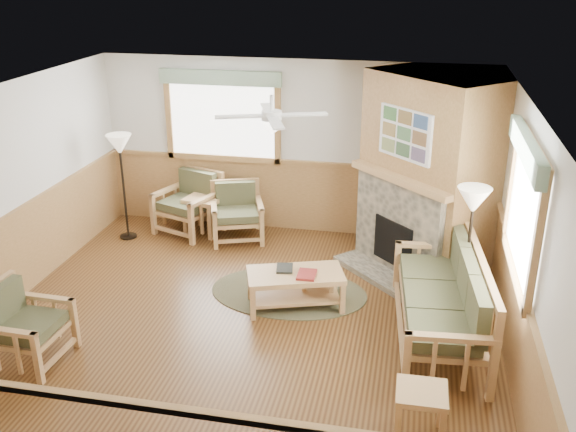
% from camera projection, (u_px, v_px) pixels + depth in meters
% --- Properties ---
extents(floor, '(6.00, 6.00, 0.01)m').
position_uv_depth(floor, '(244.00, 324.00, 7.68)').
color(floor, '#553417').
rests_on(floor, ground).
extents(ceiling, '(6.00, 6.00, 0.01)m').
position_uv_depth(ceiling, '(237.00, 100.00, 6.66)').
color(ceiling, white).
rests_on(ceiling, floor).
extents(wall_back, '(6.00, 0.02, 2.70)m').
position_uv_depth(wall_back, '(293.00, 148.00, 9.89)').
color(wall_back, silver).
rests_on(wall_back, floor).
extents(wall_front, '(6.00, 0.02, 2.70)m').
position_uv_depth(wall_front, '(124.00, 380.00, 4.44)').
color(wall_front, silver).
rests_on(wall_front, floor).
extents(wall_left, '(0.02, 6.00, 2.70)m').
position_uv_depth(wall_left, '(1.00, 201.00, 7.73)').
color(wall_left, silver).
rests_on(wall_left, floor).
extents(wall_right, '(0.02, 6.00, 2.70)m').
position_uv_depth(wall_right, '(521.00, 242.00, 6.61)').
color(wall_right, silver).
rests_on(wall_right, floor).
extents(wainscot, '(6.00, 6.00, 1.10)m').
position_uv_depth(wainscot, '(242.00, 283.00, 7.47)').
color(wainscot, '#A07441').
rests_on(wainscot, floor).
extents(fireplace, '(3.11, 3.11, 2.70)m').
position_uv_depth(fireplace, '(428.00, 175.00, 8.65)').
color(fireplace, '#A07441').
rests_on(fireplace, floor).
extents(window_back, '(1.90, 0.16, 1.50)m').
position_uv_depth(window_back, '(221.00, 68.00, 9.62)').
color(window_back, white).
rests_on(window_back, wall_back).
extents(window_right, '(0.16, 1.90, 1.50)m').
position_uv_depth(window_right, '(536.00, 135.00, 5.99)').
color(window_right, white).
rests_on(window_right, wall_right).
extents(ceiling_fan, '(1.59, 1.59, 0.36)m').
position_uv_depth(ceiling_fan, '(271.00, 99.00, 6.90)').
color(ceiling_fan, white).
rests_on(ceiling_fan, ceiling).
extents(sofa, '(2.29, 1.10, 1.02)m').
position_uv_depth(sofa, '(439.00, 299.00, 7.20)').
color(sofa, tan).
rests_on(sofa, floor).
extents(armchair_back_left, '(1.09, 1.09, 0.95)m').
position_uv_depth(armchair_back_left, '(188.00, 203.00, 10.11)').
color(armchair_back_left, tan).
rests_on(armchair_back_left, floor).
extents(armchair_back_right, '(0.98, 0.98, 0.86)m').
position_uv_depth(armchair_back_right, '(237.00, 213.00, 9.86)').
color(armchair_back_right, tan).
rests_on(armchair_back_right, floor).
extents(armchair_left, '(0.80, 0.80, 0.86)m').
position_uv_depth(armchair_left, '(26.00, 325.00, 6.83)').
color(armchair_left, tan).
rests_on(armchair_left, floor).
extents(coffee_table, '(1.31, 0.94, 0.47)m').
position_uv_depth(coffee_table, '(295.00, 290.00, 7.97)').
color(coffee_table, tan).
rests_on(coffee_table, floor).
extents(end_table_chairs, '(0.63, 0.62, 0.60)m').
position_uv_depth(end_table_chairs, '(205.00, 215.00, 10.13)').
color(end_table_chairs, tan).
rests_on(end_table_chairs, floor).
extents(end_table_sofa, '(0.46, 0.44, 0.51)m').
position_uv_depth(end_table_sofa, '(420.00, 414.00, 5.78)').
color(end_table_sofa, tan).
rests_on(end_table_sofa, floor).
extents(footstool, '(0.45, 0.45, 0.36)m').
position_uv_depth(footstool, '(319.00, 284.00, 8.22)').
color(footstool, tan).
rests_on(footstool, floor).
extents(braided_rug, '(2.61, 2.61, 0.01)m').
position_uv_depth(braided_rug, '(289.00, 292.00, 8.39)').
color(braided_rug, '#4B472E').
rests_on(braided_rug, floor).
extents(floor_lamp_left, '(0.41, 0.41, 1.66)m').
position_uv_depth(floor_lamp_left, '(124.00, 187.00, 9.75)').
color(floor_lamp_left, black).
rests_on(floor_lamp_left, floor).
extents(floor_lamp_right, '(0.49, 0.49, 1.69)m').
position_uv_depth(floor_lamp_right, '(467.00, 255.00, 7.49)').
color(floor_lamp_right, black).
rests_on(floor_lamp_right, floor).
extents(book_red, '(0.23, 0.30, 0.03)m').
position_uv_depth(book_red, '(307.00, 273.00, 7.80)').
color(book_red, maroon).
rests_on(book_red, coffee_table).
extents(book_dark, '(0.24, 0.30, 0.03)m').
position_uv_depth(book_dark, '(285.00, 267.00, 7.97)').
color(book_dark, black).
rests_on(book_dark, coffee_table).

